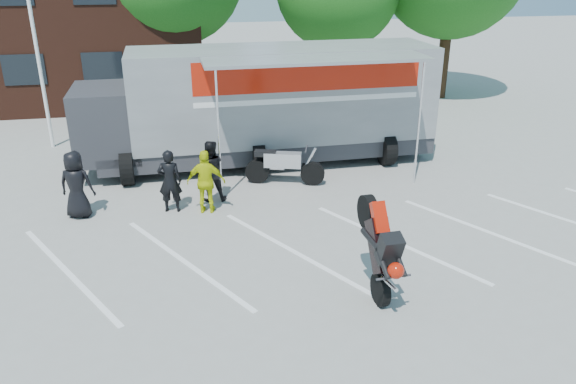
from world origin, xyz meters
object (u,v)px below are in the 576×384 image
object	(u,v)px
spectator_leather_c	(210,171)
spectator_hivis	(206,182)
spectator_leather_a	(76,185)
parked_motorcycle	(285,184)
spectator_leather_b	(170,181)
stunt_bike_rider	(366,285)
transporter_truck	(268,161)

from	to	relation	value
spectator_leather_c	spectator_hivis	xyz separation A→B (m)	(-0.15, -0.75, -0.01)
spectator_leather_a	spectator_leather_c	distance (m)	3.36
parked_motorcycle	spectator_leather_b	world-z (taller)	spectator_leather_b
parked_motorcycle	stunt_bike_rider	world-z (taller)	stunt_bike_rider
parked_motorcycle	transporter_truck	bearing A→B (deg)	21.73
transporter_truck	spectator_leather_a	bearing A→B (deg)	-150.39
transporter_truck	stunt_bike_rider	distance (m)	7.73
transporter_truck	spectator_leather_a	world-z (taller)	transporter_truck
stunt_bike_rider	transporter_truck	bearing A→B (deg)	92.16
spectator_hivis	transporter_truck	bearing A→B (deg)	-110.58
spectator_leather_b	spectator_leather_a	bearing A→B (deg)	6.34
transporter_truck	spectator_leather_a	distance (m)	6.28
spectator_leather_b	spectator_leather_c	bearing A→B (deg)	-145.32
transporter_truck	parked_motorcycle	world-z (taller)	transporter_truck
stunt_bike_rider	spectator_leather_b	xyz separation A→B (m)	(-3.80, 4.39, 0.83)
stunt_bike_rider	spectator_hivis	bearing A→B (deg)	121.58
spectator_leather_c	spectator_hivis	distance (m)	0.76
parked_motorcycle	stunt_bike_rider	distance (m)	5.71
transporter_truck	spectator_leather_b	bearing A→B (deg)	-134.14
parked_motorcycle	spectator_leather_b	distance (m)	3.56
spectator_hivis	spectator_leather_c	bearing A→B (deg)	-90.77
transporter_truck	spectator_leather_c	distance (m)	3.54
stunt_bike_rider	spectator_leather_a	xyz separation A→B (m)	(-6.08, 4.49, 0.86)
stunt_bike_rider	spectator_leather_a	world-z (taller)	spectator_leather_a
spectator_leather_b	spectator_leather_c	world-z (taller)	spectator_leather_c
transporter_truck	spectator_leather_b	xyz separation A→B (m)	(-3.05, -3.31, 0.83)
stunt_bike_rider	spectator_hivis	xyz separation A→B (m)	(-2.90, 4.15, 0.83)
spectator_leather_b	spectator_leather_c	distance (m)	1.17
parked_motorcycle	spectator_leather_a	xyz separation A→B (m)	(-5.49, -1.19, 0.86)
transporter_truck	stunt_bike_rider	xyz separation A→B (m)	(0.75, -7.70, 0.00)
spectator_leather_a	spectator_leather_b	size ratio (longest dim) A/B	1.04
spectator_leather_a	stunt_bike_rider	bearing A→B (deg)	158.07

